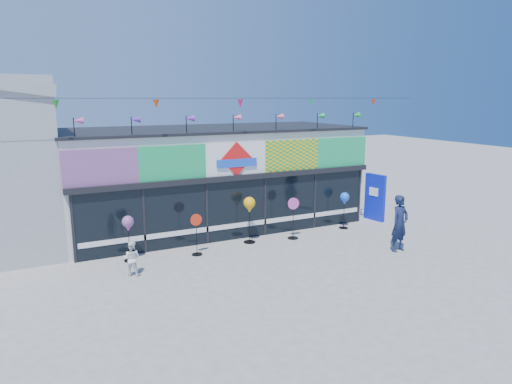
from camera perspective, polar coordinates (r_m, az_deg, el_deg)
ground at (r=14.72m, az=3.03°, el=-9.47°), size 80.00×80.00×0.00m
kite_shop at (r=19.41m, az=-5.48°, el=1.96°), size 16.00×5.70×5.31m
blue_sign at (r=20.70m, az=14.64°, el=-0.63°), size 0.34×1.04×2.05m
spinner_0 at (r=15.51m, az=-15.70°, el=-3.99°), size 0.39×0.39×1.55m
spinner_1 at (r=15.78m, az=-7.45°, el=-5.15°), size 0.41×0.37×1.45m
spinner_2 at (r=16.80m, az=-0.84°, el=-1.78°), size 0.44×0.44×1.75m
spinner_3 at (r=17.47m, az=4.67°, el=-3.15°), size 0.45×0.41×1.61m
spinner_4 at (r=19.05m, az=11.01°, el=-0.94°), size 0.38×0.38×1.52m
adult_man at (r=16.77m, az=17.53°, el=-3.76°), size 0.79×0.58×2.00m
child at (r=14.47m, az=-15.28°, el=-8.01°), size 0.60×0.52×1.07m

